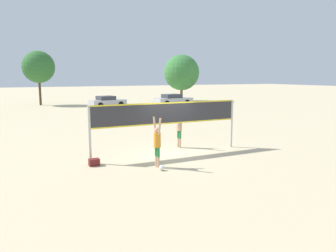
{
  "coord_description": "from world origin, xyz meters",
  "views": [
    {
      "loc": [
        -6.55,
        -13.27,
        3.6
      ],
      "look_at": [
        0.0,
        0.0,
        1.33
      ],
      "focal_mm": 35.0,
      "sensor_mm": 36.0,
      "label": 1
    }
  ],
  "objects_px": {
    "volleyball": "(162,168)",
    "gear_bag": "(94,162)",
    "parked_car_near": "(173,100)",
    "player_spiker": "(157,141)",
    "volleyball_net": "(168,117)",
    "player_blocker": "(179,126)",
    "tree_left_cluster": "(39,67)",
    "tree_right_cluster": "(182,73)",
    "parked_car_far": "(107,102)"
  },
  "relations": [
    {
      "from": "volleyball",
      "to": "gear_bag",
      "type": "xyz_separation_m",
      "value": [
        -2.15,
        1.84,
        0.04
      ]
    },
    {
      "from": "parked_car_near",
      "to": "player_spiker",
      "type": "bearing_deg",
      "value": -122.48
    },
    {
      "from": "volleyball_net",
      "to": "player_blocker",
      "type": "xyz_separation_m",
      "value": [
        1.15,
        1.06,
        -0.61
      ]
    },
    {
      "from": "tree_left_cluster",
      "to": "tree_right_cluster",
      "type": "height_order",
      "value": "tree_left_cluster"
    },
    {
      "from": "player_blocker",
      "to": "volleyball",
      "type": "height_order",
      "value": "player_blocker"
    },
    {
      "from": "parked_car_near",
      "to": "tree_left_cluster",
      "type": "bearing_deg",
      "value": 152.0
    },
    {
      "from": "tree_right_cluster",
      "to": "volleyball_net",
      "type": "bearing_deg",
      "value": -119.69
    },
    {
      "from": "player_spiker",
      "to": "gear_bag",
      "type": "height_order",
      "value": "player_spiker"
    },
    {
      "from": "parked_car_far",
      "to": "volleyball_net",
      "type": "bearing_deg",
      "value": -109.23
    },
    {
      "from": "player_spiker",
      "to": "parked_car_near",
      "type": "bearing_deg",
      "value": -28.41
    },
    {
      "from": "tree_right_cluster",
      "to": "player_spiker",
      "type": "bearing_deg",
      "value": -120.18
    },
    {
      "from": "volleyball_net",
      "to": "tree_left_cluster",
      "type": "distance_m",
      "value": 30.24
    },
    {
      "from": "parked_car_far",
      "to": "tree_right_cluster",
      "type": "xyz_separation_m",
      "value": [
        11.99,
        4.02,
        3.46
      ]
    },
    {
      "from": "gear_bag",
      "to": "parked_car_near",
      "type": "height_order",
      "value": "parked_car_near"
    },
    {
      "from": "volleyball",
      "to": "tree_right_cluster",
      "type": "height_order",
      "value": "tree_right_cluster"
    },
    {
      "from": "tree_left_cluster",
      "to": "tree_right_cluster",
      "type": "bearing_deg",
      "value": -6.3
    },
    {
      "from": "player_blocker",
      "to": "parked_car_near",
      "type": "height_order",
      "value": "player_blocker"
    },
    {
      "from": "parked_car_near",
      "to": "parked_car_far",
      "type": "bearing_deg",
      "value": 171.94
    },
    {
      "from": "gear_bag",
      "to": "tree_right_cluster",
      "type": "height_order",
      "value": "tree_right_cluster"
    },
    {
      "from": "parked_car_near",
      "to": "parked_car_far",
      "type": "xyz_separation_m",
      "value": [
        -8.3,
        0.58,
        -0.02
      ]
    },
    {
      "from": "player_spiker",
      "to": "gear_bag",
      "type": "bearing_deg",
      "value": 58.09
    },
    {
      "from": "parked_car_near",
      "to": "tree_right_cluster",
      "type": "xyz_separation_m",
      "value": [
        3.69,
        4.6,
        3.44
      ]
    },
    {
      "from": "gear_bag",
      "to": "parked_car_far",
      "type": "xyz_separation_m",
      "value": [
        7.47,
        24.3,
        0.45
      ]
    },
    {
      "from": "player_blocker",
      "to": "gear_bag",
      "type": "height_order",
      "value": "player_blocker"
    },
    {
      "from": "player_blocker",
      "to": "gear_bag",
      "type": "relative_size",
      "value": 5.13
    },
    {
      "from": "gear_bag",
      "to": "parked_car_near",
      "type": "distance_m",
      "value": 28.49
    },
    {
      "from": "parked_car_near",
      "to": "tree_left_cluster",
      "type": "relative_size",
      "value": 0.74
    },
    {
      "from": "player_spiker",
      "to": "volleyball",
      "type": "xyz_separation_m",
      "value": [
        -0.04,
        -0.48,
        -0.94
      ]
    },
    {
      "from": "gear_bag",
      "to": "player_spiker",
      "type": "bearing_deg",
      "value": -31.91
    },
    {
      "from": "volleyball",
      "to": "gear_bag",
      "type": "height_order",
      "value": "gear_bag"
    },
    {
      "from": "volleyball",
      "to": "tree_left_cluster",
      "type": "relative_size",
      "value": 0.03
    },
    {
      "from": "volleyball_net",
      "to": "player_spiker",
      "type": "bearing_deg",
      "value": -127.24
    },
    {
      "from": "volleyball_net",
      "to": "tree_right_cluster",
      "type": "height_order",
      "value": "tree_right_cluster"
    },
    {
      "from": "volleyball_net",
      "to": "player_blocker",
      "type": "bearing_deg",
      "value": 42.63
    },
    {
      "from": "tree_left_cluster",
      "to": "player_blocker",
      "type": "bearing_deg",
      "value": -82.23
    },
    {
      "from": "player_blocker",
      "to": "parked_car_near",
      "type": "relative_size",
      "value": 0.43
    },
    {
      "from": "gear_bag",
      "to": "parked_car_far",
      "type": "bearing_deg",
      "value": 72.92
    },
    {
      "from": "gear_bag",
      "to": "tree_right_cluster",
      "type": "xyz_separation_m",
      "value": [
        19.45,
        28.32,
        3.9
      ]
    },
    {
      "from": "volleyball",
      "to": "parked_car_far",
      "type": "height_order",
      "value": "parked_car_far"
    },
    {
      "from": "player_blocker",
      "to": "tree_left_cluster",
      "type": "relative_size",
      "value": 0.32
    },
    {
      "from": "volleyball",
      "to": "tree_left_cluster",
      "type": "bearing_deg",
      "value": 92.5
    },
    {
      "from": "player_spiker",
      "to": "player_blocker",
      "type": "distance_m",
      "value": 3.79
    },
    {
      "from": "player_blocker",
      "to": "gear_bag",
      "type": "distance_m",
      "value": 5.02
    },
    {
      "from": "player_blocker",
      "to": "tree_right_cluster",
      "type": "height_order",
      "value": "tree_right_cluster"
    },
    {
      "from": "volleyball",
      "to": "tree_left_cluster",
      "type": "xyz_separation_m",
      "value": [
        -1.41,
        32.23,
        4.55
      ]
    },
    {
      "from": "player_blocker",
      "to": "tree_right_cluster",
      "type": "distance_m",
      "value": 30.77
    },
    {
      "from": "parked_car_near",
      "to": "tree_left_cluster",
      "type": "xyz_separation_m",
      "value": [
        -15.02,
        6.66,
        4.05
      ]
    },
    {
      "from": "parked_car_far",
      "to": "volleyball",
      "type": "bearing_deg",
      "value": -111.39
    },
    {
      "from": "player_spiker",
      "to": "volleyball",
      "type": "relative_size",
      "value": 9.48
    },
    {
      "from": "parked_car_near",
      "to": "parked_car_far",
      "type": "distance_m",
      "value": 8.32
    }
  ]
}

